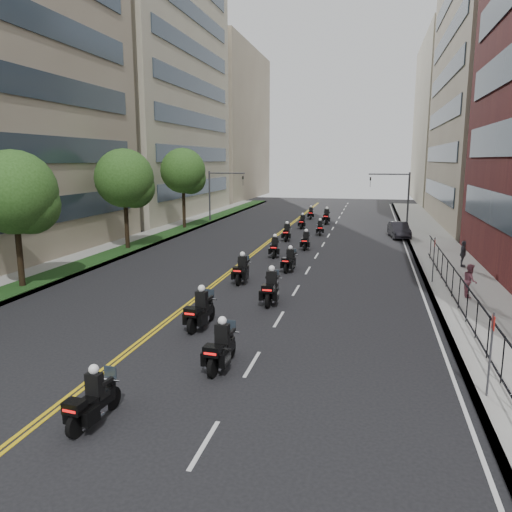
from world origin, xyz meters
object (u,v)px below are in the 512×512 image
(motorcycle_9, at_px, (320,228))
(motorcycle_12, at_px, (311,214))
(motorcycle_6, at_px, (275,248))
(motorcycle_10, at_px, (302,222))
(motorcycle_5, at_px, (290,261))
(pedestrian_c, at_px, (463,254))
(motorcycle_2, at_px, (200,311))
(motorcycle_1, at_px, (221,348))
(motorcycle_8, at_px, (287,233))
(pedestrian_b, at_px, (470,280))
(parked_sedan, at_px, (399,230))
(motorcycle_0, at_px, (92,401))
(motorcycle_3, at_px, (271,289))
(motorcycle_11, at_px, (327,217))
(motorcycle_7, at_px, (306,241))
(motorcycle_4, at_px, (242,271))

(motorcycle_9, relative_size, motorcycle_12, 0.95)
(motorcycle_6, xyz_separation_m, motorcycle_10, (-0.12, 15.30, -0.03))
(motorcycle_5, relative_size, pedestrian_c, 1.31)
(motorcycle_2, relative_size, pedestrian_c, 1.46)
(motorcycle_1, bearing_deg, motorcycle_6, 99.37)
(motorcycle_8, bearing_deg, motorcycle_12, 85.88)
(motorcycle_10, distance_m, pedestrian_b, 26.71)
(pedestrian_c, bearing_deg, parked_sedan, 21.84)
(pedestrian_b, bearing_deg, motorcycle_6, 57.80)
(motorcycle_9, bearing_deg, motorcycle_12, 94.55)
(motorcycle_9, xyz_separation_m, pedestrian_c, (10.32, -12.58, 0.38))
(motorcycle_8, relative_size, motorcycle_10, 1.06)
(motorcycle_0, bearing_deg, motorcycle_3, 85.05)
(pedestrian_c, bearing_deg, motorcycle_11, 33.79)
(motorcycle_8, xyz_separation_m, pedestrian_c, (12.76, -8.66, 0.32))
(motorcycle_6, distance_m, motorcycle_7, 3.87)
(motorcycle_4, bearing_deg, motorcycle_2, -87.24)
(motorcycle_0, height_order, motorcycle_6, motorcycle_6)
(motorcycle_11, height_order, parked_sedan, motorcycle_11)
(parked_sedan, bearing_deg, motorcycle_2, -116.21)
(motorcycle_8, distance_m, pedestrian_c, 15.43)
(pedestrian_b, bearing_deg, motorcycle_0, 146.71)
(motorcycle_3, distance_m, motorcycle_8, 19.14)
(motorcycle_7, xyz_separation_m, motorcycle_12, (-2.04, 20.16, 0.00))
(motorcycle_0, relative_size, motorcycle_4, 0.92)
(motorcycle_10, distance_m, parked_sedan, 10.06)
(motorcycle_7, height_order, motorcycle_8, motorcycle_8)
(motorcycle_10, bearing_deg, motorcycle_6, -89.81)
(motorcycle_6, bearing_deg, motorcycle_9, 73.99)
(motorcycle_10, relative_size, pedestrian_b, 1.29)
(motorcycle_3, bearing_deg, motorcycle_9, 89.03)
(motorcycle_9, distance_m, motorcycle_11, 8.22)
(motorcycle_1, xyz_separation_m, motorcycle_6, (-1.95, 19.48, -0.04))
(motorcycle_1, bearing_deg, motorcycle_7, 94.08)
(motorcycle_12, height_order, pedestrian_c, pedestrian_c)
(motorcycle_4, distance_m, motorcycle_12, 31.51)
(motorcycle_11, distance_m, motorcycle_12, 4.66)
(motorcycle_11, bearing_deg, motorcycle_8, -101.49)
(motorcycle_9, xyz_separation_m, motorcycle_12, (-2.33, 12.33, 0.03))
(pedestrian_c, bearing_deg, pedestrian_b, -179.65)
(motorcycle_0, bearing_deg, motorcycle_6, 95.39)
(motorcycle_4, distance_m, motorcycle_11, 27.49)
(motorcycle_2, bearing_deg, motorcycle_3, 68.88)
(motorcycle_3, distance_m, motorcycle_4, 4.44)
(motorcycle_4, relative_size, motorcycle_5, 1.09)
(motorcycle_5, bearing_deg, motorcycle_6, 119.73)
(motorcycle_6, relative_size, pedestrian_b, 1.35)
(motorcycle_11, height_order, pedestrian_c, motorcycle_11)
(motorcycle_9, relative_size, pedestrian_b, 1.26)
(motorcycle_7, height_order, pedestrian_b, pedestrian_b)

